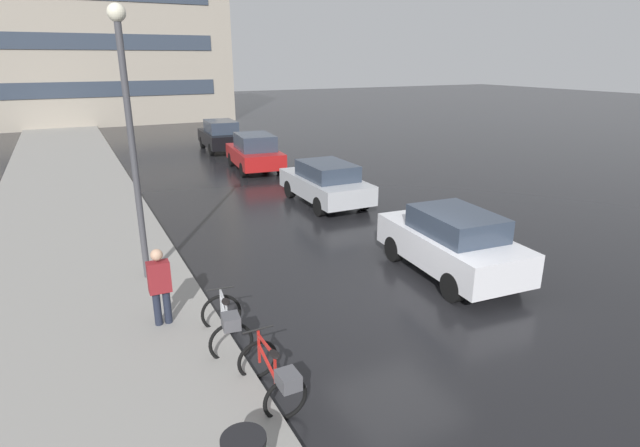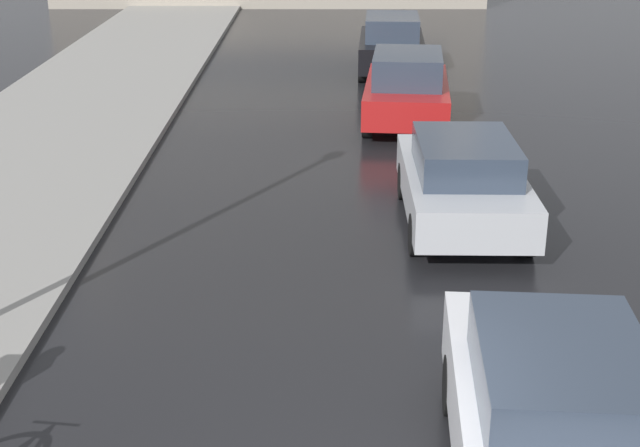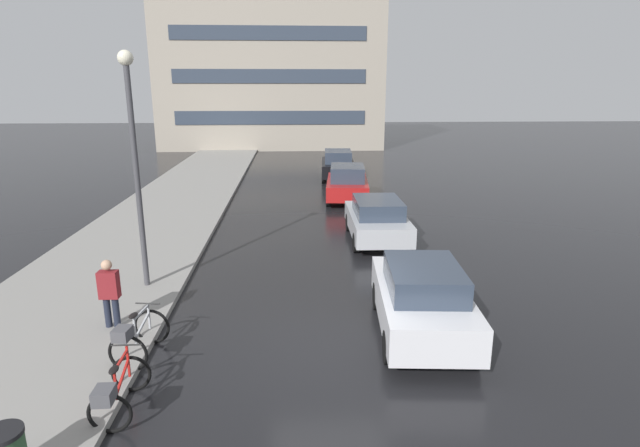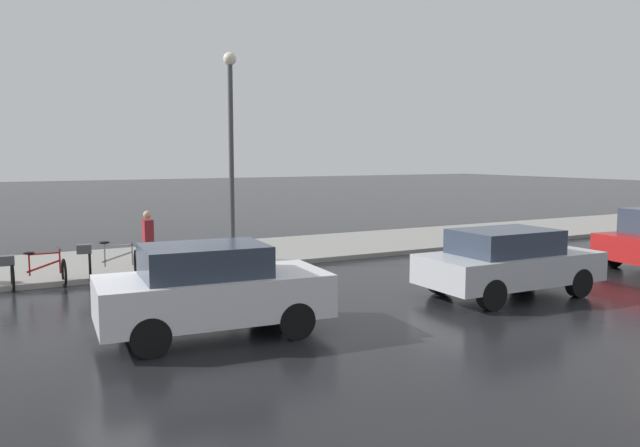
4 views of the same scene
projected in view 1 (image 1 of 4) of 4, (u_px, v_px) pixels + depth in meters
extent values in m
plane|color=black|center=(400.00, 304.00, 10.46)|extent=(140.00, 140.00, 0.00)
cube|color=gray|center=(70.00, 214.00, 16.32)|extent=(4.80, 60.00, 0.14)
torus|color=black|center=(258.00, 360.00, 7.95)|extent=(0.68, 0.07, 0.68)
torus|color=black|center=(285.00, 399.00, 7.03)|extent=(0.68, 0.07, 0.68)
cube|color=red|center=(275.00, 371.00, 7.25)|extent=(0.04, 0.04, 0.50)
cube|color=red|center=(259.00, 347.00, 7.79)|extent=(0.04, 0.04, 0.57)
cube|color=red|center=(266.00, 345.00, 7.45)|extent=(0.04, 0.66, 0.04)
cube|color=red|center=(268.00, 363.00, 7.52)|extent=(0.04, 0.74, 0.27)
ellipsoid|color=black|center=(275.00, 354.00, 7.16)|extent=(0.14, 0.26, 0.07)
cylinder|color=black|center=(258.00, 329.00, 7.69)|extent=(0.50, 0.03, 0.03)
cube|color=#4C4C51|center=(288.00, 380.00, 6.80)|extent=(0.28, 0.34, 0.22)
torus|color=black|center=(221.00, 313.00, 9.32)|extent=(0.76, 0.16, 0.76)
torus|color=black|center=(231.00, 343.00, 8.35)|extent=(0.76, 0.16, 0.76)
cube|color=#ADAFB5|center=(227.00, 318.00, 8.58)|extent=(0.04, 0.04, 0.57)
cube|color=#ADAFB5|center=(221.00, 302.00, 9.17)|extent=(0.04, 0.04, 0.53)
cube|color=#ADAFB5|center=(223.00, 298.00, 8.80)|extent=(0.12, 0.65, 0.04)
cube|color=#ADAFB5|center=(224.00, 313.00, 8.86)|extent=(0.13, 0.73, 0.26)
ellipsoid|color=black|center=(226.00, 302.00, 8.48)|extent=(0.17, 0.28, 0.07)
cylinder|color=black|center=(220.00, 288.00, 9.08)|extent=(0.50, 0.09, 0.03)
cube|color=#4C4C51|center=(231.00, 321.00, 8.10)|extent=(0.32, 0.37, 0.22)
cube|color=silver|center=(450.00, 247.00, 11.74)|extent=(2.08, 4.02, 0.74)
cube|color=#2D3847|center=(457.00, 223.00, 11.40)|extent=(1.61, 2.17, 0.53)
cylinder|color=black|center=(394.00, 249.00, 12.63)|extent=(0.27, 0.66, 0.64)
cylinder|color=black|center=(446.00, 241.00, 13.20)|extent=(0.27, 0.66, 0.64)
cylinder|color=black|center=(453.00, 287.00, 10.51)|extent=(0.27, 0.66, 0.64)
cylinder|color=black|center=(511.00, 275.00, 11.08)|extent=(0.27, 0.66, 0.64)
cube|color=#B2B5BA|center=(325.00, 186.00, 17.55)|extent=(1.90, 4.10, 0.64)
cube|color=#2D3847|center=(327.00, 170.00, 17.23)|extent=(1.54, 2.21, 0.53)
cylinder|color=black|center=(290.00, 189.00, 18.39)|extent=(0.23, 0.64, 0.64)
cylinder|color=black|center=(329.00, 184.00, 19.07)|extent=(0.23, 0.64, 0.64)
cylinder|color=black|center=(320.00, 206.00, 16.24)|extent=(0.23, 0.64, 0.64)
cylinder|color=black|center=(363.00, 201.00, 16.92)|extent=(0.23, 0.64, 0.64)
cube|color=#AD1919|center=(255.00, 156.00, 22.84)|extent=(2.25, 4.24, 0.66)
cube|color=#2D3847|center=(255.00, 142.00, 22.49)|extent=(1.73, 2.35, 0.68)
cylinder|color=black|center=(232.00, 159.00, 23.79)|extent=(0.28, 0.66, 0.64)
cylinder|color=black|center=(265.00, 157.00, 24.35)|extent=(0.28, 0.66, 0.64)
cylinder|color=black|center=(243.00, 170.00, 21.55)|extent=(0.28, 0.66, 0.64)
cylinder|color=black|center=(280.00, 167.00, 22.11)|extent=(0.28, 0.66, 0.64)
cube|color=black|center=(221.00, 138.00, 27.69)|extent=(2.08, 4.25, 0.71)
cube|color=#2D3847|center=(221.00, 127.00, 27.33)|extent=(1.63, 2.39, 0.63)
cylinder|color=black|center=(203.00, 142.00, 28.62)|extent=(0.26, 0.65, 0.64)
cylinder|color=black|center=(230.00, 141.00, 29.22)|extent=(0.26, 0.65, 0.64)
cylinder|color=black|center=(212.00, 149.00, 26.38)|extent=(0.26, 0.65, 0.64)
cylinder|color=black|center=(241.00, 147.00, 26.98)|extent=(0.26, 0.65, 0.64)
cylinder|color=#1E2333|center=(158.00, 312.00, 9.32)|extent=(0.14, 0.14, 0.81)
cylinder|color=#1E2333|center=(168.00, 310.00, 9.39)|extent=(0.14, 0.14, 0.81)
cube|color=maroon|center=(159.00, 277.00, 9.14)|extent=(0.41, 0.25, 0.59)
sphere|color=tan|center=(157.00, 255.00, 9.00)|extent=(0.22, 0.22, 0.22)
cylinder|color=#424247|center=(134.00, 162.00, 10.63)|extent=(0.14, 0.14, 5.61)
sphere|color=#F2EACC|center=(116.00, 12.00, 9.70)|extent=(0.36, 0.36, 0.36)
cylinder|color=black|center=(243.00, 440.00, 5.59)|extent=(0.52, 0.52, 0.06)
cube|color=#9E9384|center=(95.00, 22.00, 39.44)|extent=(18.95, 10.41, 15.34)
cube|color=#333D4C|center=(109.00, 89.00, 36.55)|extent=(15.54, 0.06, 1.10)
cube|color=#333D4C|center=(103.00, 42.00, 35.52)|extent=(15.54, 0.06, 1.10)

